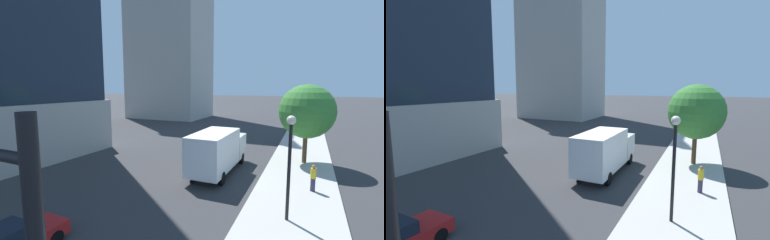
{
  "view_description": "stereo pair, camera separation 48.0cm",
  "coord_description": "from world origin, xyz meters",
  "views": [
    {
      "loc": [
        8.42,
        3.1,
        6.65
      ],
      "look_at": [
        1.69,
        17.77,
        4.58
      ],
      "focal_mm": 24.34,
      "sensor_mm": 36.0,
      "label": 1
    },
    {
      "loc": [
        8.85,
        3.31,
        6.65
      ],
      "look_at": [
        1.69,
        17.77,
        4.58
      ],
      "focal_mm": 24.34,
      "sensor_mm": 36.0,
      "label": 2
    }
  ],
  "objects": [
    {
      "name": "pedestrian_yellow_shirt",
      "position": [
        8.78,
        20.45,
        1.02
      ],
      "size": [
        0.34,
        0.34,
        1.7
      ],
      "color": "#38334C",
      "rests_on": "sidewalk"
    },
    {
      "name": "box_truck",
      "position": [
        2.06,
        21.73,
        1.83
      ],
      "size": [
        2.44,
        7.99,
        3.32
      ],
      "color": "silver",
      "rests_on": "ground"
    },
    {
      "name": "street_tree",
      "position": [
        8.12,
        26.94,
        4.57
      ],
      "size": [
        4.56,
        4.56,
        6.71
      ],
      "color": "brown",
      "rests_on": "sidewalk"
    },
    {
      "name": "construction_building",
      "position": [
        -19.84,
        53.37,
        19.39
      ],
      "size": [
        16.38,
        13.01,
        44.82
      ],
      "color": "#B2AFA8",
      "rests_on": "ground"
    },
    {
      "name": "street_lamp",
      "position": [
        7.62,
        16.02,
        3.58
      ],
      "size": [
        0.44,
        0.44,
        5.16
      ],
      "color": "black",
      "rests_on": "sidewalk"
    },
    {
      "name": "sidewalk",
      "position": [
        7.83,
        20.0,
        0.07
      ],
      "size": [
        4.97,
        120.0,
        0.15
      ],
      "primitive_type": "cube",
      "color": "#B2AFA8",
      "rests_on": "ground"
    }
  ]
}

